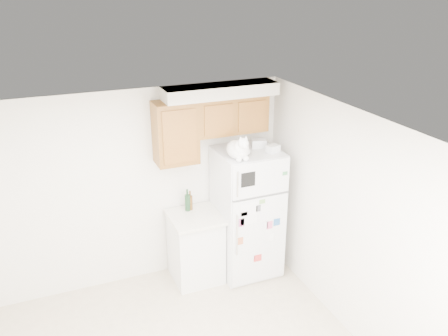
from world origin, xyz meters
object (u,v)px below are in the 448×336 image
base_counter (196,247)px  storage_box_front (273,149)px  bottle_green (187,200)px  storage_box_back (259,143)px  refrigerator (247,213)px  cat (239,149)px  bottle_amber (190,200)px

base_counter → storage_box_front: bearing=-13.3°
bottle_green → storage_box_back: bearing=-9.0°
storage_box_front → base_counter: bearing=151.1°
refrigerator → storage_box_back: size_ratio=9.44×
storage_box_back → storage_box_front: storage_box_back is taller
refrigerator → base_counter: size_ratio=1.85×
base_counter → cat: (0.47, -0.27, 1.36)m
refrigerator → bottle_amber: 0.76m
base_counter → refrigerator: bearing=-6.1°
cat → storage_box_front: (0.47, 0.04, -0.07)m
refrigerator → storage_box_front: 0.94m
base_counter → storage_box_front: storage_box_front is taller
bottle_green → bottle_amber: size_ratio=1.14×
cat → bottle_green: (-0.52, 0.42, -0.75)m
base_counter → cat: 1.46m
base_counter → bottle_amber: (-0.00, 0.17, 0.59)m
storage_box_front → bottle_green: bearing=143.5°
refrigerator → base_counter: (-0.69, 0.07, -0.39)m
storage_box_back → storage_box_front: bearing=-55.4°
storage_box_back → bottle_amber: size_ratio=0.70×
refrigerator → bottle_amber: size_ratio=6.57×
refrigerator → bottle_green: size_ratio=5.78×
base_counter → storage_box_back: (0.87, 0.01, 1.29)m
base_counter → storage_box_front: 1.61m
refrigerator → storage_box_back: storage_box_back is taller
cat → bottle_amber: 1.00m
storage_box_front → bottle_amber: storage_box_front is taller
storage_box_front → bottle_amber: (-0.95, 0.39, -0.70)m
storage_box_front → refrigerator: bearing=133.9°
storage_box_back → bottle_amber: bearing=-174.0°
refrigerator → storage_box_front: storage_box_front is taller
storage_box_front → bottle_amber: 1.24m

